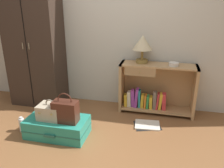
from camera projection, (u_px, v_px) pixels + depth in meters
ground_plane at (80, 157)px, 2.52m from camera, size 9.00×9.00×0.00m
back_wall at (112, 21)px, 3.43m from camera, size 6.40×0.10×2.60m
wardrobe at (35, 43)px, 3.51m from camera, size 0.81×0.47×1.95m
bookshelf at (154, 90)px, 3.42m from camera, size 1.09×0.32×0.74m
table_lamp at (143, 44)px, 3.24m from camera, size 0.28×0.28×0.40m
bowl at (174, 64)px, 3.17m from camera, size 0.14×0.14×0.05m
suitcase_large at (57, 127)px, 2.89m from camera, size 0.76×0.43×0.23m
train_case at (50, 111)px, 2.82m from camera, size 0.28×0.24×0.25m
handbag at (66, 111)px, 2.73m from camera, size 0.29×0.16×0.37m
bottle at (22, 125)px, 2.98m from camera, size 0.07×0.07×0.20m
open_book_on_floor at (147, 125)px, 3.13m from camera, size 0.41×0.36×0.02m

